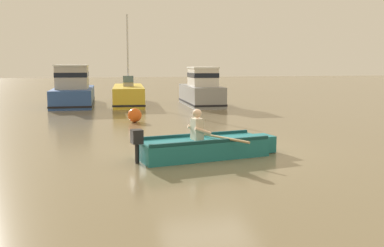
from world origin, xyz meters
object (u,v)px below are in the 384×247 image
Objects in this scene: rowboat_with_person at (205,147)px; mooring_buoy at (135,115)px; moored_boat_blue at (73,90)px; moored_boat_yellow at (129,95)px; moored_boat_grey at (201,91)px.

rowboat_with_person reaches higher than mooring_buoy.
mooring_buoy is at bearing -70.95° from moored_boat_blue.
rowboat_with_person is 14.24m from moored_boat_yellow.
mooring_buoy is (-4.13, -5.92, -0.52)m from moored_boat_grey.
moored_boat_blue is at bearing 109.05° from mooring_buoy.
moored_boat_yellow is 10.99× the size of mooring_buoy.
mooring_buoy is at bearing 99.50° from rowboat_with_person.
moored_boat_blue is 10.93× the size of mooring_buoy.
moored_boat_grey is 7.24m from mooring_buoy.
moored_boat_yellow reaches higher than rowboat_with_person.
moored_boat_blue is at bearing 166.19° from moored_boat_grey.
moored_boat_yellow is 7.57m from mooring_buoy.
moored_boat_yellow reaches higher than mooring_buoy.
moored_boat_blue is 0.99× the size of moored_boat_yellow.
moored_boat_grey is at bearing 55.10° from mooring_buoy.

